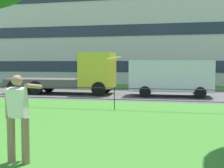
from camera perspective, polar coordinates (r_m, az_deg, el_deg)
street_strip at (r=18.80m, az=4.35°, el=-2.09°), size 80.00×7.30×0.01m
park_fence at (r=12.48m, az=0.49°, el=-2.09°), size 39.94×0.04×1.00m
person_thrower at (r=6.04m, az=-18.40°, el=-6.05°), size 0.52×0.77×1.79m
frisbee at (r=5.34m, az=0.38°, el=5.24°), size 0.37×0.37×0.07m
flatbed_truck_far_left at (r=19.16m, az=-7.18°, el=1.64°), size 7.35×2.58×2.75m
panel_van_left at (r=17.97m, az=11.77°, el=1.60°), size 5.03×2.15×2.24m
apartment_building_background at (r=36.78m, az=-0.78°, el=15.06°), size 34.57×15.68×18.06m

